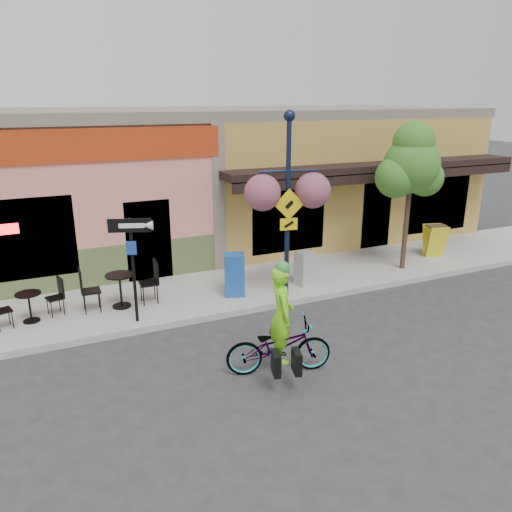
{
  "coord_description": "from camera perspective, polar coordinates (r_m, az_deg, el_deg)",
  "views": [
    {
      "loc": [
        -5.66,
        -9.34,
        4.84
      ],
      "look_at": [
        -1.19,
        0.5,
        1.4
      ],
      "focal_mm": 35.0,
      "sensor_mm": 36.0,
      "label": 1
    }
  ],
  "objects": [
    {
      "name": "newspaper_box_blue",
      "position": [
        12.29,
        -2.48,
        -2.14
      ],
      "size": [
        0.59,
        0.56,
        1.07
      ],
      "primitive_type": null,
      "rotation": [
        0.0,
        0.0,
        -0.34
      ],
      "color": "#1A4EA0",
      "rests_on": "sidewalk"
    },
    {
      "name": "newspaper_box_grey",
      "position": [
        13.08,
        5.55,
        -1.39
      ],
      "size": [
        0.48,
        0.45,
        0.89
      ],
      "primitive_type": null,
      "rotation": [
        0.0,
        0.0,
        0.2
      ],
      "color": "#9D9D9D",
      "rests_on": "sidewalk"
    },
    {
      "name": "cyclist_rider",
      "position": [
        9.09,
        2.93,
        -8.11
      ],
      "size": [
        0.59,
        0.74,
        1.79
      ],
      "primitive_type": "imported",
      "rotation": [
        0.0,
        0.0,
        1.3
      ],
      "color": "#7CEE19",
      "rests_on": "ground"
    },
    {
      "name": "lamp_post",
      "position": [
        11.81,
        3.63,
        5.56
      ],
      "size": [
        1.5,
        0.82,
        4.45
      ],
      "primitive_type": null,
      "rotation": [
        0.0,
        0.0,
        -0.18
      ],
      "color": "#101935",
      "rests_on": "sidewalk"
    },
    {
      "name": "curb",
      "position": [
        12.36,
        4.98,
        -5.1
      ],
      "size": [
        24.0,
        0.12,
        0.15
      ],
      "primitive_type": "cube",
      "color": "#A8A59E",
      "rests_on": "ground"
    },
    {
      "name": "sandwich_board",
      "position": [
        16.13,
        20.04,
        1.48
      ],
      "size": [
        0.69,
        0.58,
        0.99
      ],
      "primitive_type": null,
      "rotation": [
        0.0,
        0.0,
        -0.28
      ],
      "color": "gold",
      "rests_on": "sidewalk"
    },
    {
      "name": "sidewalk",
      "position": [
        13.54,
        1.98,
        -2.96
      ],
      "size": [
        24.0,
        3.0,
        0.15
      ],
      "primitive_type": "cube",
      "color": "#9E9B93",
      "rests_on": "ground"
    },
    {
      "name": "cafe_set_left",
      "position": [
        11.94,
        -24.5,
        -4.92
      ],
      "size": [
        1.58,
        1.08,
        0.87
      ],
      "primitive_type": null,
      "rotation": [
        0.0,
        0.0,
        0.27
      ],
      "color": "black",
      "rests_on": "sidewalk"
    },
    {
      "name": "one_way_sign",
      "position": [
        10.94,
        -13.82,
        -1.7
      ],
      "size": [
        0.9,
        0.48,
        2.32
      ],
      "primitive_type": null,
      "rotation": [
        0.0,
        0.0,
        -0.34
      ],
      "color": "black",
      "rests_on": "sidewalk"
    },
    {
      "name": "bicycle",
      "position": [
        9.24,
        2.62,
        -10.32
      ],
      "size": [
        2.04,
        1.17,
        1.02
      ],
      "primitive_type": "imported",
      "rotation": [
        0.0,
        0.0,
        1.3
      ],
      "color": "maroon",
      "rests_on": "ground"
    },
    {
      "name": "building",
      "position": [
        17.96,
        -5.84,
        9.27
      ],
      "size": [
        18.2,
        8.2,
        4.5
      ],
      "primitive_type": null,
      "color": "#E57F71",
      "rests_on": "ground"
    },
    {
      "name": "cafe_set_right",
      "position": [
        12.01,
        -15.26,
        -3.3
      ],
      "size": [
        1.77,
        0.93,
        1.05
      ],
      "primitive_type": null,
      "rotation": [
        0.0,
        0.0,
        -0.03
      ],
      "color": "black",
      "rests_on": "sidewalk"
    },
    {
      "name": "ground",
      "position": [
        11.95,
        6.26,
        -6.35
      ],
      "size": [
        90.0,
        90.0,
        0.0
      ],
      "primitive_type": "plane",
      "color": "#2D2D30",
      "rests_on": "ground"
    },
    {
      "name": "street_tree",
      "position": [
        14.49,
        17.04,
        6.5
      ],
      "size": [
        1.81,
        1.81,
        4.16
      ],
      "primitive_type": null,
      "rotation": [
        0.0,
        0.0,
        0.12
      ],
      "color": "#3D7A26",
      "rests_on": "sidewalk"
    }
  ]
}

